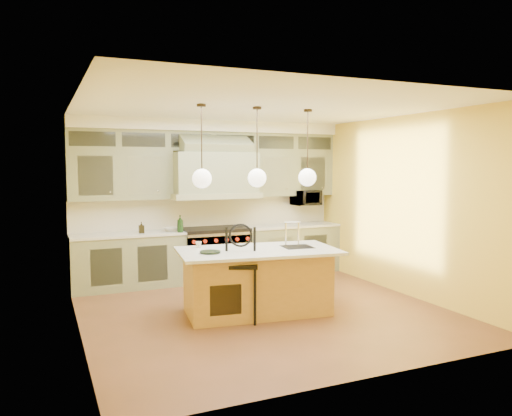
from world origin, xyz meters
name	(u,v)px	position (x,y,z in m)	size (l,w,h in m)	color
floor	(263,311)	(0.00, 0.00, 0.00)	(5.00, 5.00, 0.00)	brown
ceiling	(263,107)	(0.00, 0.00, 2.90)	(5.00, 5.00, 0.00)	white
wall_back	(208,200)	(0.00, 2.50, 1.45)	(5.00, 5.00, 0.00)	yellow
wall_front	(370,233)	(0.00, -2.50, 1.45)	(5.00, 5.00, 0.00)	yellow
wall_left	(77,218)	(-2.50, 0.00, 1.45)	(5.00, 5.00, 0.00)	yellow
wall_right	(404,205)	(2.50, 0.00, 1.45)	(5.00, 5.00, 0.00)	yellow
back_cabinetry	(213,202)	(0.00, 2.23, 1.43)	(5.00, 0.77, 2.90)	gray
range	(215,253)	(0.00, 2.14, 0.49)	(1.20, 0.74, 0.96)	silver
kitchen_island	(257,280)	(-0.11, -0.06, 0.47)	(2.35, 1.46, 1.35)	#A87F3B
counter_stool	(240,266)	(-0.46, -0.27, 0.75)	(0.60, 0.60, 1.30)	black
microwave	(306,198)	(1.95, 2.25, 1.45)	(0.54, 0.37, 0.30)	black
oil_bottle_a	(180,224)	(-0.70, 1.92, 1.09)	(0.12, 0.12, 0.30)	black
oil_bottle_b	(141,227)	(-1.33, 2.09, 1.04)	(0.09, 0.09, 0.20)	black
fruit_bowl	(171,229)	(-0.81, 2.15, 0.97)	(0.25, 0.25, 0.06)	beige
cup	(198,244)	(-0.84, 0.40, 0.96)	(0.09, 0.09, 0.08)	silver
pendant_left	(202,176)	(-0.92, -0.05, 1.95)	(0.26, 0.26, 1.11)	#2D2319
pendant_center	(257,176)	(-0.12, -0.05, 1.95)	(0.26, 0.26, 1.11)	#2D2319
pendant_right	(307,175)	(0.68, -0.05, 1.95)	(0.26, 0.26, 1.11)	#2D2319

